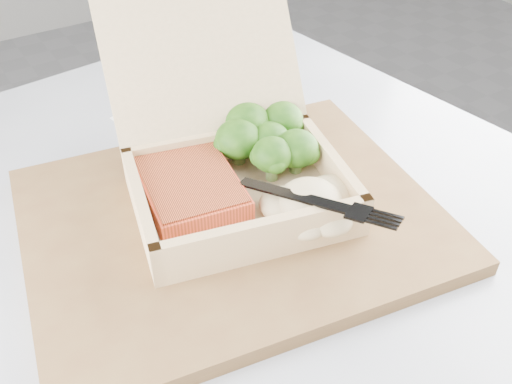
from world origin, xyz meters
TOP-DOWN VIEW (x-y plane):
  - floor at (0.00, 0.00)m, footprint 4.00×4.00m
  - cafe_table at (-0.56, -0.37)m, footprint 0.90×0.90m
  - serving_tray at (-0.52, -0.37)m, footprint 0.43×0.37m
  - takeout_container at (-0.50, -0.33)m, footprint 0.25×0.29m
  - salmon_fillet at (-0.55, -0.34)m, footprint 0.10×0.13m
  - broccoli_pile at (-0.45, -0.33)m, footprint 0.11×0.11m
  - mashed_potatoes at (-0.46, -0.42)m, footprint 0.10×0.09m
  - plastic_fork at (-0.49, -0.40)m, footprint 0.08×0.15m
  - receipt at (-0.50, -0.17)m, footprint 0.09×0.14m

SIDE VIEW (x-z plane):
  - floor at x=0.00m, z-range 0.00..0.00m
  - cafe_table at x=-0.56m, z-range 0.18..0.91m
  - receipt at x=-0.50m, z-range 0.74..0.74m
  - serving_tray at x=-0.52m, z-range 0.74..0.75m
  - salmon_fillet at x=-0.55m, z-range 0.76..0.79m
  - mashed_potatoes at x=-0.46m, z-range 0.76..0.80m
  - broccoli_pile at x=-0.45m, z-range 0.76..0.80m
  - plastic_fork at x=-0.49m, z-range 0.78..0.80m
  - takeout_container at x=-0.50m, z-range 0.71..0.88m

